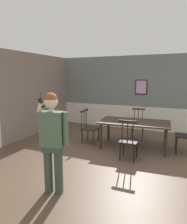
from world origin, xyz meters
TOP-DOWN VIEW (x-y plane):
  - ground_plane at (0.00, 0.00)m, footprint 7.27×7.27m
  - room_back_partition at (-0.00, 3.22)m, footprint 6.61×0.17m
  - room_left_partition at (-3.31, -0.00)m, footprint 0.13×6.44m
  - dining_table at (0.13, 1.15)m, footprint 1.93×1.14m
  - chair_near_window at (-1.18, 1.05)m, footprint 0.48×0.48m
  - chair_by_doorway at (0.06, 2.03)m, footprint 0.47×0.47m
  - chair_at_table_head at (1.44, 1.25)m, footprint 0.49×0.49m
  - chair_opposite_corner at (0.20, 0.27)m, footprint 0.42×0.42m
  - person_figure at (-0.61, -1.58)m, footprint 0.51×0.28m

SIDE VIEW (x-z plane):
  - ground_plane at x=0.00m, z-range 0.00..0.00m
  - chair_near_window at x=-1.18m, z-range -0.03..0.96m
  - chair_opposite_corner at x=0.20m, z-range -0.02..0.96m
  - chair_by_doorway at x=0.06m, z-range -0.01..0.95m
  - chair_at_table_head at x=1.44m, z-range 0.01..0.94m
  - dining_table at x=0.13m, z-range 0.29..1.03m
  - person_figure at x=-0.61m, z-range 0.12..1.82m
  - room_back_partition at x=0.00m, z-range -0.05..2.65m
  - room_left_partition at x=-3.31m, z-range 0.00..2.70m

